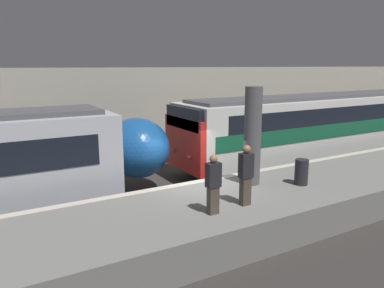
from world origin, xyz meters
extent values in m
plane|color=#33302D|center=(0.00, 0.00, 0.00)|extent=(120.00, 120.00, 0.00)
cube|color=slate|center=(0.00, -1.93, 0.51)|extent=(40.00, 3.87, 1.02)
cube|color=beige|center=(0.00, -0.15, 1.03)|extent=(40.00, 0.30, 0.01)
cube|color=#B2AD9E|center=(0.00, 6.60, 2.39)|extent=(50.00, 0.15, 4.78)
cylinder|color=#56565B|center=(1.38, -1.20, 2.63)|extent=(0.56, 0.56, 3.21)
ellipsoid|color=#195199|center=(-1.10, 2.63, 1.78)|extent=(2.42, 2.81, 2.29)
sphere|color=#F2EFCC|center=(-0.15, 2.63, 1.37)|extent=(0.20, 0.20, 0.20)
cube|color=black|center=(11.07, 2.63, 0.28)|extent=(18.36, 2.50, 0.55)
cube|color=silver|center=(11.07, 2.63, 1.92)|extent=(19.95, 3.05, 2.73)
cube|color=#145638|center=(11.07, 1.09, 1.87)|extent=(19.16, 0.02, 0.66)
cube|color=black|center=(11.07, 1.09, 2.58)|extent=(17.96, 0.02, 0.76)
cube|color=red|center=(0.96, 2.63, 1.70)|extent=(0.25, 2.99, 2.19)
cube|color=black|center=(0.96, 2.63, 2.79)|extent=(0.25, 2.69, 0.87)
sphere|color=#EA4C42|center=(0.81, 1.94, 1.32)|extent=(0.18, 0.18, 0.18)
sphere|color=#EA4C42|center=(0.81, 3.32, 1.32)|extent=(0.18, 0.18, 0.18)
cube|color=#4C4C51|center=(11.07, 2.63, 3.36)|extent=(19.16, 2.20, 0.14)
cube|color=#473D33|center=(0.00, -2.65, 1.42)|extent=(0.28, 0.20, 0.80)
cube|color=#232328|center=(0.00, -2.65, 2.17)|extent=(0.38, 0.24, 0.70)
sphere|color=#9E7051|center=(0.00, -2.65, 2.64)|extent=(0.23, 0.23, 0.23)
cube|color=#473D33|center=(-1.14, -2.74, 1.39)|extent=(0.28, 0.20, 0.75)
cube|color=#232328|center=(-1.14, -2.74, 2.09)|extent=(0.38, 0.24, 0.65)
sphere|color=#9E7051|center=(-1.14, -2.74, 2.52)|extent=(0.21, 0.21, 0.21)
cylinder|color=#232328|center=(2.74, -2.11, 1.45)|extent=(0.44, 0.44, 0.85)
camera|label=1|loc=(-6.32, -10.54, 4.90)|focal=35.00mm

